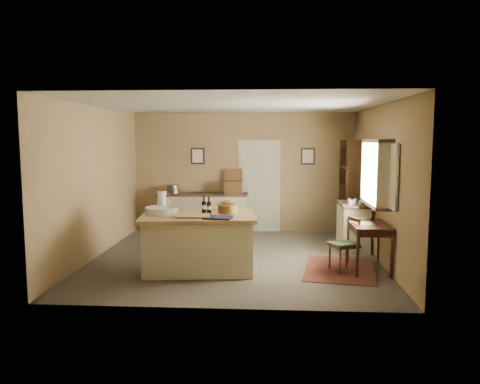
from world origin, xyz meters
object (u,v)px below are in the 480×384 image
Objects in this scene: writing_desk at (369,229)px; desk_chair at (344,245)px; work_island at (198,241)px; shelving_unit at (353,190)px; right_cabinet at (353,226)px; sideboard at (204,212)px.

desk_chair reaches higher than writing_desk.
shelving_unit is at bearing 36.03° from work_island.
shelving_unit is (0.56, 2.52, 0.62)m from desk_chair.
desk_chair is (2.34, 0.12, -0.06)m from work_island.
work_island is 3.18m from right_cabinet.
desk_chair is (-0.41, -0.06, -0.25)m from writing_desk.
writing_desk is 1.15× the size of desk_chair.
work_island is at bearing -137.78° from shelving_unit.
right_cabinet is (0.41, 1.48, 0.04)m from desk_chair.
right_cabinet is 1.20m from shelving_unit.
work_island is 3.02m from sideboard.
desk_chair is 0.40× the size of shelving_unit.
right_cabinet is (-0.00, 1.42, -0.21)m from writing_desk.
work_island is at bearing -176.29° from writing_desk.
work_island reaches higher than writing_desk.
desk_chair is at bearing -47.10° from sideboard.
sideboard is 2.01× the size of right_cabinet.
sideboard is at bearing 155.46° from right_cabinet.
right_cabinet is at bearing 23.92° from work_island.
writing_desk is at bearing -14.90° from desk_chair.
sideboard is at bearing 137.53° from writing_desk.
right_cabinet is (2.75, 1.59, -0.02)m from work_island.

